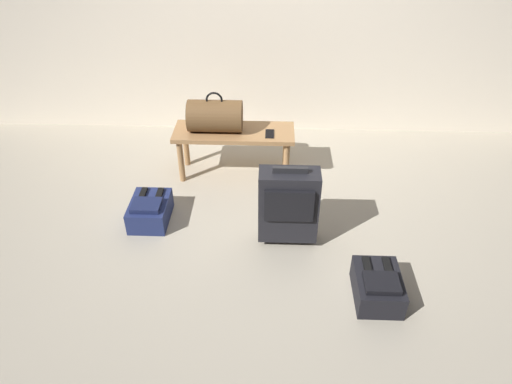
# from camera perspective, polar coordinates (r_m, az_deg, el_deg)

# --- Properties ---
(ground_plane) EXTENTS (6.60, 6.60, 0.00)m
(ground_plane) POSITION_cam_1_polar(r_m,az_deg,el_deg) (3.54, 1.63, -4.04)
(ground_plane) COLOR #B2A893
(bench) EXTENTS (1.00, 0.36, 0.42)m
(bench) POSITION_cam_1_polar(r_m,az_deg,el_deg) (3.94, -2.72, 6.65)
(bench) COLOR #A87A4C
(bench) RESTS_ON ground
(duffel_bag_brown) EXTENTS (0.44, 0.26, 0.34)m
(duffel_bag_brown) POSITION_cam_1_polar(r_m,az_deg,el_deg) (3.86, -5.04, 9.23)
(duffel_bag_brown) COLOR brown
(duffel_bag_brown) RESTS_ON bench
(cell_phone) EXTENTS (0.07, 0.14, 0.01)m
(cell_phone) POSITION_cam_1_polar(r_m,az_deg,el_deg) (3.85, 1.64, 7.11)
(cell_phone) COLOR black
(cell_phone) RESTS_ON bench
(suitcase_upright_charcoal) EXTENTS (0.41, 0.21, 0.62)m
(suitcase_upright_charcoal) POSITION_cam_1_polar(r_m,az_deg,el_deg) (3.22, 3.93, -1.56)
(suitcase_upright_charcoal) COLOR black
(suitcase_upright_charcoal) RESTS_ON ground
(backpack_dark) EXTENTS (0.28, 0.38, 0.21)m
(backpack_dark) POSITION_cam_1_polar(r_m,az_deg,el_deg) (3.05, 14.55, -11.04)
(backpack_dark) COLOR black
(backpack_dark) RESTS_ON ground
(backpack_navy) EXTENTS (0.28, 0.38, 0.21)m
(backpack_navy) POSITION_cam_1_polar(r_m,az_deg,el_deg) (3.62, -12.83, -2.19)
(backpack_navy) COLOR navy
(backpack_navy) RESTS_ON ground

